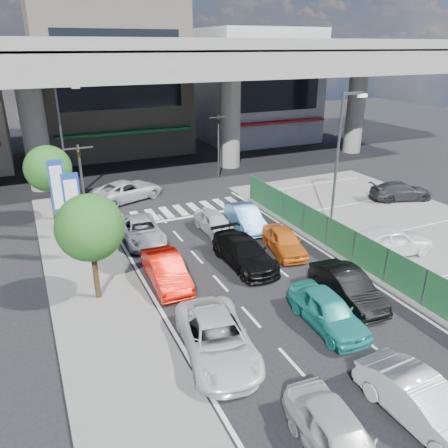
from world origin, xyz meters
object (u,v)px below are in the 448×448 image
street_lamp_right (340,151)px  kei_truck_front_right (245,218)px  traffic_light_left (80,167)px  taxi_orange_left (166,270)px  taxi_teal_mid (328,310)px  hatch_black_mid_right (348,287)px  hatch_white_back_mid (422,403)px  tree_far (48,169)px  street_lamp_left (64,134)px  traffic_light_right (218,131)px  signboard_far (58,190)px  van_white_back_left (339,439)px  crossing_wagon_silver (127,190)px  sedan_black_mid (244,252)px  traffic_cone (343,246)px  sedan_white_front_mid (215,223)px  sedan_white_mid_left (217,339)px  signboard_near (73,206)px  tree_near (90,228)px  parked_sedan_white (390,240)px  wagon_silver_front_left (142,231)px  taxi_orange_right (284,241)px  parked_sedan_dgrey (401,191)px

street_lamp_right → kei_truck_front_right: street_lamp_right is taller
traffic_light_left → taxi_orange_left: (2.32, -7.94, -3.25)m
taxi_teal_mid → hatch_black_mid_right: size_ratio=0.97×
hatch_white_back_mid → tree_far: bearing=108.5°
street_lamp_left → traffic_light_right: bearing=4.8°
signboard_far → van_white_back_left: size_ratio=1.16×
hatch_white_back_mid → hatch_black_mid_right: bearing=66.4°
crossing_wagon_silver → tree_far: bearing=93.6°
sedan_black_mid → traffic_cone: 5.48m
taxi_teal_mid → sedan_white_front_mid: taxi_teal_mid is taller
traffic_light_right → sedan_white_front_mid: traffic_light_right is taller
street_lamp_left → traffic_cone: bearing=-51.1°
tree_far → sedan_white_mid_left: size_ratio=0.97×
traffic_light_right → signboard_near: traffic_light_right is taller
taxi_teal_mid → traffic_cone: size_ratio=6.06×
signboard_far → hatch_white_back_mid: 19.63m
traffic_cone → crossing_wagon_silver: bearing=121.8°
tree_near → hatch_white_back_mid: 13.34m
kei_truck_front_right → parked_sedan_white: bearing=-42.9°
street_lamp_right → wagon_silver_front_left: size_ratio=1.77×
van_white_back_left → traffic_cone: size_ratio=6.06×
tree_far → sedan_white_mid_left: 16.76m
street_lamp_right → sedan_white_front_mid: bearing=158.5°
taxi_orange_right → traffic_cone: bearing=-16.7°
street_lamp_right → street_lamp_left: 18.06m
wagon_silver_front_left → traffic_cone: (9.29, -6.08, -0.23)m
traffic_light_left → traffic_light_right: (11.70, 7.00, 0.00)m
sedan_black_mid → parked_sedan_white: bearing=-17.1°
traffic_light_right → taxi_teal_mid: bearing=-102.6°
taxi_teal_mid → parked_sedan_dgrey: taxi_teal_mid is taller
sedan_white_mid_left → taxi_orange_right: bearing=52.0°
tree_far → hatch_black_mid_right: bearing=-55.2°
sedan_white_mid_left → sedan_white_front_mid: 11.05m
traffic_light_right → sedan_black_mid: traffic_light_right is taller
sedan_black_mid → taxi_orange_right: bearing=8.1°
tree_far → taxi_orange_right: 14.79m
hatch_white_back_mid → parked_sedan_white: size_ratio=0.93×
signboard_near → tree_near: bearing=-87.1°
sedan_white_mid_left → sedan_white_front_mid: bearing=75.8°
street_lamp_left → hatch_black_mid_right: 21.13m
street_lamp_right → sedan_black_mid: 8.22m
traffic_light_left → wagon_silver_front_left: (2.55, -2.76, -3.31)m
taxi_orange_left → taxi_orange_right: (6.74, 0.55, -0.04)m
signboard_far → sedan_black_mid: (7.87, -6.78, -2.37)m
tree_near → sedan_white_mid_left: bearing=-60.0°
signboard_near → tree_near: tree_near is taller
taxi_teal_mid → sedan_black_mid: same height
traffic_light_right → van_white_back_left: traffic_light_right is taller
signboard_near → tree_far: 6.54m
traffic_light_right → taxi_orange_left: size_ratio=1.24×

